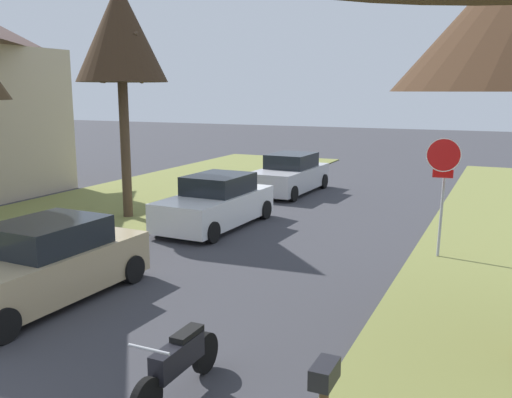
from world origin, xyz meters
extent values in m
cylinder|color=#9EA0A5|center=(4.23, 11.86, 1.15)|extent=(0.07, 0.54, 2.21)
cylinder|color=white|center=(4.23, 11.56, 2.57)|extent=(0.82, 0.25, 0.79)
cylinder|color=red|center=(4.23, 11.56, 2.57)|extent=(0.77, 0.25, 0.75)
cube|color=red|center=(4.23, 11.66, 2.10)|extent=(0.48, 0.11, 0.20)
cylinder|color=#473626|center=(-5.52, 12.14, 2.19)|extent=(0.31, 0.31, 4.29)
cone|color=#38281B|center=(-5.52, 12.14, 5.83)|extent=(2.82, 2.82, 2.99)
cylinder|color=#473626|center=(-5.04, 12.40, 5.06)|extent=(0.69, 1.10, 1.52)
cylinder|color=#473626|center=(-5.93, 11.99, 4.89)|extent=(0.47, 0.98, 1.20)
cylinder|color=#473626|center=(-5.98, 12.13, 5.13)|extent=(0.16, 1.06, 1.65)
cube|color=tan|center=(-2.46, 5.41, 0.59)|extent=(1.99, 4.47, 0.85)
cube|color=black|center=(-2.45, 5.63, 1.29)|extent=(1.68, 2.08, 0.56)
cylinder|color=black|center=(-1.66, 3.73, 0.30)|extent=(0.22, 0.61, 0.60)
cylinder|color=black|center=(-1.53, 7.03, 0.30)|extent=(0.22, 0.61, 0.60)
cylinder|color=black|center=(-3.27, 7.10, 0.30)|extent=(0.22, 0.61, 0.60)
cube|color=white|center=(-2.32, 12.21, 0.59)|extent=(1.99, 4.47, 0.85)
cube|color=black|center=(-2.31, 12.43, 1.29)|extent=(1.68, 2.08, 0.56)
cylinder|color=black|center=(-1.52, 10.53, 0.30)|extent=(0.22, 0.61, 0.60)
cylinder|color=black|center=(-3.26, 10.60, 0.30)|extent=(0.22, 0.61, 0.60)
cylinder|color=black|center=(-1.39, 13.83, 0.30)|extent=(0.22, 0.61, 0.60)
cylinder|color=black|center=(-3.13, 13.90, 0.30)|extent=(0.22, 0.61, 0.60)
cube|color=#BCBCC1|center=(-2.38, 18.55, 0.59)|extent=(1.99, 4.47, 0.85)
cube|color=black|center=(-2.37, 18.77, 1.29)|extent=(1.68, 2.08, 0.56)
cylinder|color=black|center=(-1.57, 16.87, 0.30)|extent=(0.22, 0.61, 0.60)
cylinder|color=black|center=(-3.31, 16.93, 0.30)|extent=(0.22, 0.61, 0.60)
cylinder|color=black|center=(-1.44, 20.16, 0.30)|extent=(0.22, 0.61, 0.60)
cylinder|color=black|center=(-3.18, 20.23, 0.30)|extent=(0.22, 0.61, 0.60)
cylinder|color=black|center=(1.83, 4.25, 0.30)|extent=(0.11, 0.60, 0.60)
cube|color=black|center=(1.83, 3.53, 0.58)|extent=(0.25, 1.02, 0.36)
cube|color=black|center=(1.83, 3.78, 0.78)|extent=(0.23, 0.56, 0.12)
cylinder|color=#9EA0A5|center=(1.82, 2.90, 0.95)|extent=(0.60, 0.05, 0.04)
cube|color=black|center=(4.11, 2.76, 1.21)|extent=(0.22, 0.44, 0.22)
camera|label=1|loc=(5.66, -2.37, 4.06)|focal=39.36mm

